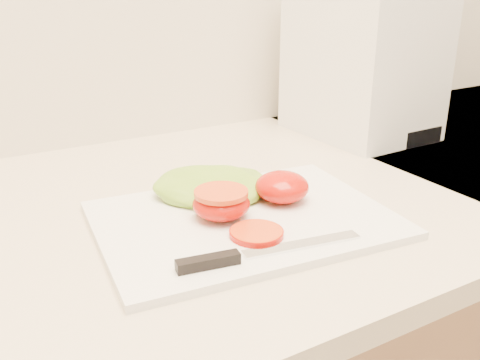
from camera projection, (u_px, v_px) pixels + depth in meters
cutting_board at (244, 220)px, 0.67m from camera, size 0.38×0.29×0.01m
tomato_half_dome at (282, 187)px, 0.70m from camera, size 0.07×0.07×0.04m
tomato_half_cut at (221, 203)px, 0.65m from camera, size 0.07×0.07×0.04m
tomato_slice_0 at (256, 233)px, 0.61m from camera, size 0.06×0.06×0.01m
lettuce_leaf_0 at (211, 187)px, 0.72m from camera, size 0.19×0.17×0.03m
lettuce_leaf_1 at (240, 183)px, 0.74m from camera, size 0.12×0.11×0.02m
knife at (247, 255)px, 0.57m from camera, size 0.22×0.04×0.01m
appliance at (364, 54)px, 0.99m from camera, size 0.21×0.26×0.30m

